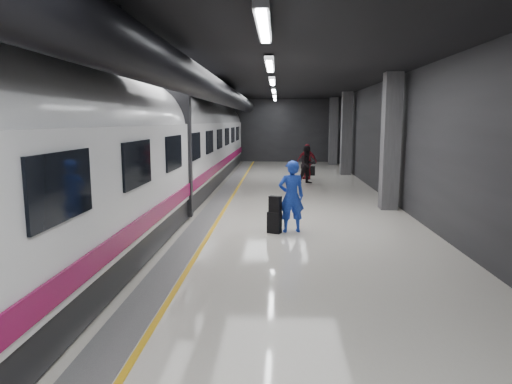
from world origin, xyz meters
TOP-DOWN VIEW (x-y plane):
  - ground at (0.00, 0.00)m, footprint 40.00×40.00m
  - platform_hall at (-0.29, 0.96)m, footprint 10.02×40.02m
  - train at (-3.25, -0.00)m, footprint 3.05×38.00m
  - traveler_main at (1.19, -1.39)m, footprint 0.78×0.60m
  - suitcase_main at (0.75, -1.55)m, footprint 0.41×0.34m
  - shoulder_bag at (0.77, -1.55)m, footprint 0.36×0.29m
  - traveler_far_a at (2.23, 8.24)m, footprint 1.08×1.00m
  - traveler_far_b at (2.30, 9.93)m, footprint 1.13×0.83m
  - suitcase_far at (2.68, 11.51)m, footprint 0.37×0.27m

SIDE VIEW (x-z plane):
  - ground at x=0.00m, z-range 0.00..0.00m
  - suitcase_far at x=2.68m, z-range 0.00..0.50m
  - suitcase_main at x=0.75m, z-range 0.00..0.57m
  - shoulder_bag at x=0.77m, z-range 0.57..0.99m
  - traveler_far_a at x=2.23m, z-range 0.00..1.78m
  - traveler_far_b at x=2.30m, z-range 0.00..1.79m
  - traveler_main at x=1.19m, z-range 0.00..1.92m
  - train at x=-3.25m, z-range 0.04..4.09m
  - platform_hall at x=-0.29m, z-range 1.28..5.79m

